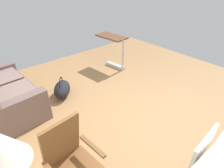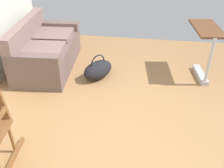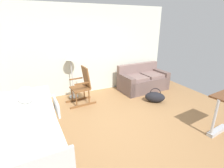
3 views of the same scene
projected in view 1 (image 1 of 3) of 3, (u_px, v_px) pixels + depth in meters
ground_plane at (136, 114)px, 3.40m from camera, size 6.43×6.43×0.00m
couch at (6, 96)px, 3.36m from camera, size 1.65×0.95×0.85m
rocking_chair at (71, 164)px, 1.96m from camera, size 0.80×0.54×1.05m
floor_lamp at (4, 157)px, 1.19m from camera, size 0.34×0.34×1.48m
overbed_table at (114, 48)px, 4.79m from camera, size 0.87×0.50×0.84m
duffel_bag at (62, 89)px, 3.82m from camera, size 0.64×0.59×0.43m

